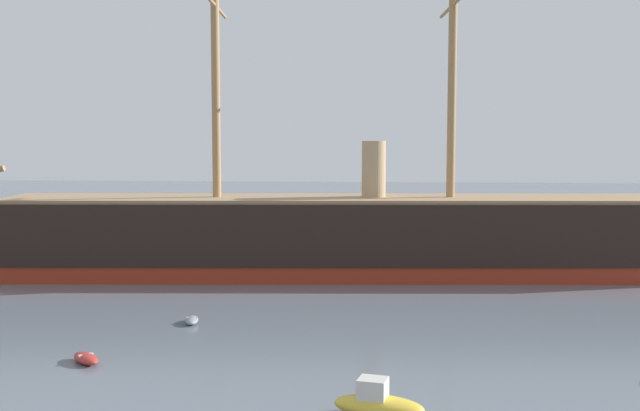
# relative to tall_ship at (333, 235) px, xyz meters

# --- Properties ---
(tall_ship) EXTENTS (76.63, 16.65, 36.84)m
(tall_ship) POSITION_rel_tall_ship_xyz_m (0.00, 0.00, 0.00)
(tall_ship) COLOR maroon
(tall_ship) RESTS_ON ground
(motorboat_near_centre) EXTENTS (4.79, 2.86, 1.88)m
(motorboat_near_centre) POSITION_rel_tall_ship_xyz_m (4.10, -37.49, -3.29)
(motorboat_near_centre) COLOR gold
(motorboat_near_centre) RESTS_ON ground
(dinghy_mid_left) EXTENTS (2.51, 2.56, 0.59)m
(dinghy_mid_left) POSITION_rel_tall_ship_xyz_m (-13.27, -29.81, -3.65)
(dinghy_mid_left) COLOR #B22D28
(dinghy_mid_left) RESTS_ON ground
(dinghy_alongside_bow) EXTENTS (1.31, 2.28, 0.51)m
(dinghy_alongside_bow) POSITION_rel_tall_ship_xyz_m (-9.21, -19.77, -3.70)
(dinghy_alongside_bow) COLOR gray
(dinghy_alongside_bow) RESTS_ON ground
(dinghy_far_left) EXTENTS (1.56, 2.04, 0.44)m
(dinghy_far_left) POSITION_rel_tall_ship_xyz_m (-23.36, 0.43, -3.73)
(dinghy_far_left) COLOR gray
(dinghy_far_left) RESTS_ON ground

